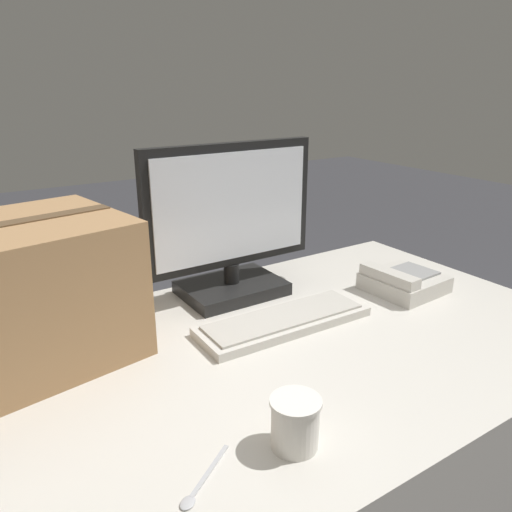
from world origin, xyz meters
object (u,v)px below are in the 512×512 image
at_px(monitor, 231,229).
at_px(paper_cup_right, 295,423).
at_px(cardboard_box, 19,295).
at_px(desk_phone, 403,282).
at_px(keyboard, 284,320).
at_px(spoon, 200,485).

relative_size(monitor, paper_cup_right, 5.62).
distance_m(monitor, cardboard_box, 0.56).
bearing_deg(paper_cup_right, monitor, 68.87).
height_order(monitor, desk_phone, monitor).
distance_m(monitor, paper_cup_right, 0.66).
height_order(desk_phone, cardboard_box, cardboard_box).
xyz_separation_m(keyboard, cardboard_box, (-0.57, 0.18, 0.14)).
height_order(desk_phone, spoon, desk_phone).
xyz_separation_m(monitor, spoon, (-0.41, -0.60, -0.19)).
bearing_deg(keyboard, spoon, -138.43).
distance_m(desk_phone, cardboard_box, 1.01).
height_order(paper_cup_right, spoon, paper_cup_right).
bearing_deg(paper_cup_right, spoon, 177.65).
distance_m(spoon, cardboard_box, 0.58).
bearing_deg(paper_cup_right, desk_phone, 27.99).
relative_size(paper_cup_right, spoon, 0.71).
relative_size(spoon, cardboard_box, 0.26).
height_order(desk_phone, paper_cup_right, paper_cup_right).
relative_size(desk_phone, cardboard_box, 0.43).
distance_m(monitor, desk_phone, 0.52).
bearing_deg(keyboard, monitor, 93.29).
xyz_separation_m(monitor, keyboard, (0.01, -0.24, -0.18)).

